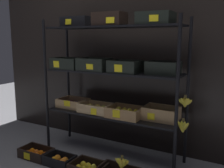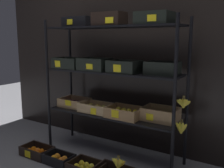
# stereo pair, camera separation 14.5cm
# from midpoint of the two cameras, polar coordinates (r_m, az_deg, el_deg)

# --- Properties ---
(ground_plane) EXTENTS (10.00, 10.00, 0.00)m
(ground_plane) POSITION_cam_midpoint_polar(r_m,az_deg,el_deg) (3.05, -1.41, -15.29)
(ground_plane) COLOR gray
(storefront_wall) EXTENTS (3.94, 0.12, 2.73)m
(storefront_wall) POSITION_cam_midpoint_polar(r_m,az_deg,el_deg) (3.11, 2.34, 11.14)
(storefront_wall) COLOR black
(storefront_wall) RESTS_ON ground_plane
(display_rack) EXTENTS (1.67, 0.44, 1.57)m
(display_rack) POSITION_cam_midpoint_polar(r_m,az_deg,el_deg) (2.77, -1.46, 2.14)
(display_rack) COLOR black
(display_rack) RESTS_ON ground_plane
(crate_ground_tangerine) EXTENTS (0.36, 0.23, 0.11)m
(crate_ground_tangerine) POSITION_cam_midpoint_polar(r_m,az_deg,el_deg) (3.10, -17.74, -14.50)
(crate_ground_tangerine) COLOR black
(crate_ground_tangerine) RESTS_ON ground_plane
(crate_ground_orange) EXTENTS (0.31, 0.20, 0.10)m
(crate_ground_orange) POSITION_cam_midpoint_polar(r_m,az_deg,el_deg) (2.88, -12.97, -16.23)
(crate_ground_orange) COLOR black
(crate_ground_orange) RESTS_ON ground_plane
(banana_bunch_loose) EXTENTS (0.16, 0.05, 0.13)m
(banana_bunch_loose) POSITION_cam_midpoint_polar(r_m,az_deg,el_deg) (2.42, 0.43, -17.17)
(banana_bunch_loose) COLOR brown
(banana_bunch_loose) RESTS_ON crate_ground_kiwi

